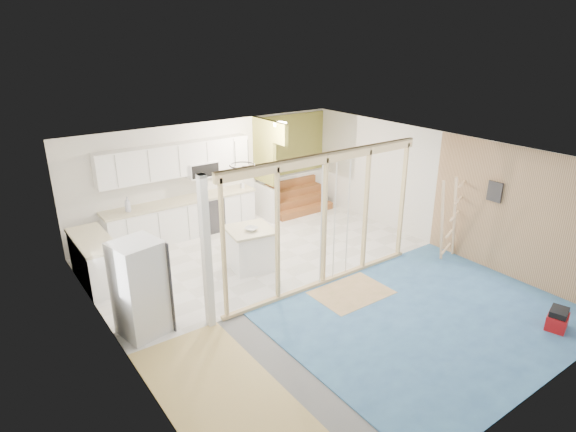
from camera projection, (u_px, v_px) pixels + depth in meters
room at (312, 225)px, 8.67m from camera, size 7.01×8.01×2.61m
floor_overlays at (311, 286)px, 9.21m from camera, size 7.00×8.00×0.03m
stud_frame at (301, 213)px, 8.43m from camera, size 4.66×0.14×2.60m
base_cabinets at (160, 230)px, 10.64m from camera, size 4.45×2.24×0.93m
upper_cabinets at (179, 161)px, 10.92m from camera, size 3.60×0.41×0.85m
green_partition at (286, 178)px, 12.68m from camera, size 2.25×1.51×2.60m
pot_rack at (242, 168)px, 9.68m from camera, size 0.52×0.52×0.72m
sheathing_panel at (522, 217)px, 9.05m from camera, size 0.02×4.00×2.60m
electrical_panel at (495, 192)px, 9.35m from camera, size 0.04×0.30×0.40m
ceiling_light at (280, 124)px, 11.26m from camera, size 0.32×0.32×0.08m
fridge at (141, 289)px, 7.52m from camera, size 0.82×0.79×1.59m
island at (251, 249)px, 9.77m from camera, size 1.02×1.02×0.87m
bowl at (251, 229)px, 9.53m from camera, size 0.33×0.33×0.06m
soap_bottle_a at (128, 204)px, 10.31m from camera, size 0.13×0.13×0.34m
soap_bottle_b at (242, 184)px, 11.92m from camera, size 0.09×0.09×0.18m
toolbox at (557, 320)px, 7.82m from camera, size 0.46×0.39×0.37m
ladder at (450, 219)px, 9.96m from camera, size 0.98×0.15×1.84m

